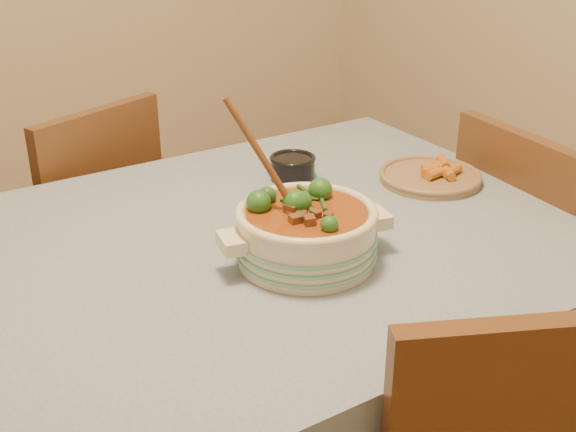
# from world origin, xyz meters

# --- Properties ---
(dining_table) EXTENTS (1.68, 1.08, 0.76)m
(dining_table) POSITION_xyz_m (0.00, 0.00, 0.66)
(dining_table) COLOR brown
(dining_table) RESTS_ON floor
(stew_casserole) EXTENTS (0.36, 0.32, 0.33)m
(stew_casserole) POSITION_xyz_m (0.15, -0.14, 0.83)
(stew_casserole) COLOR beige
(stew_casserole) RESTS_ON dining_table
(condiment_bowl) EXTENTS (0.14, 0.14, 0.06)m
(condiment_bowl) POSITION_xyz_m (0.36, 0.23, 0.79)
(condiment_bowl) COLOR black
(condiment_bowl) RESTS_ON dining_table
(fried_plate) EXTENTS (0.32, 0.32, 0.04)m
(fried_plate) POSITION_xyz_m (0.64, 0.04, 0.77)
(fried_plate) COLOR #9D7A57
(fried_plate) RESTS_ON dining_table
(chair_far) EXTENTS (0.53, 0.53, 0.88)m
(chair_far) POSITION_xyz_m (-0.03, 0.76, 0.50)
(chair_far) COLOR brown
(chair_far) RESTS_ON floor
(chair_right) EXTENTS (0.45, 0.45, 0.89)m
(chair_right) POSITION_xyz_m (0.92, -0.10, 0.50)
(chair_right) COLOR brown
(chair_right) RESTS_ON floor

